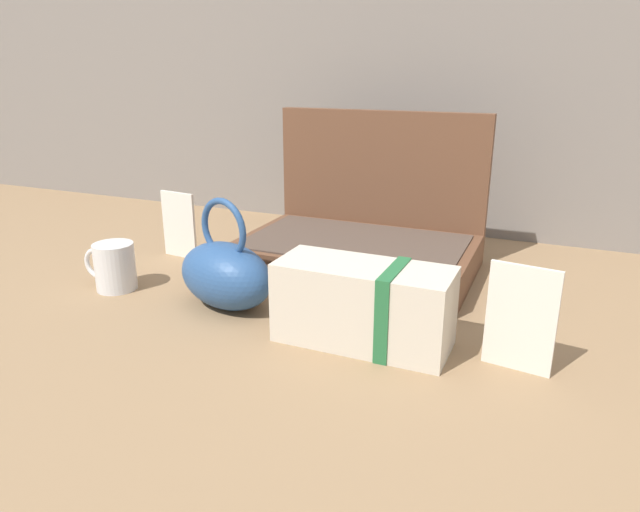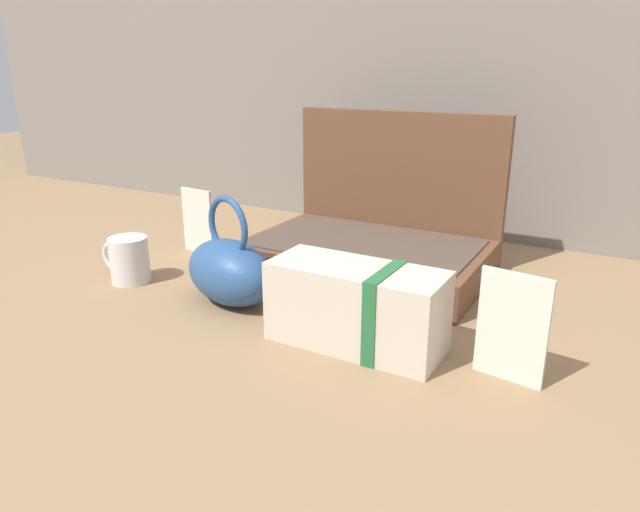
{
  "view_description": "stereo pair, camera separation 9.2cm",
  "coord_description": "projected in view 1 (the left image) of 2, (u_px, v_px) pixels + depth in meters",
  "views": [
    {
      "loc": [
        0.33,
        -0.82,
        0.4
      ],
      "look_at": [
        -0.01,
        -0.02,
        0.1
      ],
      "focal_mm": 32.1,
      "sensor_mm": 36.0,
      "label": 1
    },
    {
      "loc": [
        0.41,
        -0.78,
        0.4
      ],
      "look_at": [
        -0.01,
        -0.02,
        0.1
      ],
      "focal_mm": 32.1,
      "sensor_mm": 36.0,
      "label": 2
    }
  ],
  "objects": [
    {
      "name": "teal_pouch_handbag",
      "position": [
        226.0,
        273.0,
        0.97
      ],
      "size": [
        0.21,
        0.16,
        0.19
      ],
      "color": "#284C7F",
      "rests_on": "ground_plane"
    },
    {
      "name": "info_card_left",
      "position": [
        521.0,
        319.0,
        0.76
      ],
      "size": [
        0.09,
        0.02,
        0.15
      ],
      "primitive_type": "cube",
      "rotation": [
        0.0,
        0.0,
        -0.15
      ],
      "color": "silver",
      "rests_on": "ground_plane"
    },
    {
      "name": "ground_plane",
      "position": [
        332.0,
        311.0,
        0.96
      ],
      "size": [
        6.0,
        6.0,
        0.0
      ],
      "primitive_type": "plane",
      "color": "#8C6D4C"
    },
    {
      "name": "coffee_mug",
      "position": [
        114.0,
        266.0,
        1.05
      ],
      "size": [
        0.11,
        0.07,
        0.09
      ],
      "color": "silver",
      "rests_on": "ground_plane"
    },
    {
      "name": "cream_toiletry_bag",
      "position": [
        365.0,
        305.0,
        0.84
      ],
      "size": [
        0.26,
        0.11,
        0.13
      ],
      "color": "beige",
      "rests_on": "ground_plane"
    },
    {
      "name": "poster_card_right",
      "position": [
        179.0,
        225.0,
        1.22
      ],
      "size": [
        0.09,
        0.02,
        0.14
      ],
      "primitive_type": "cube",
      "rotation": [
        0.0,
        0.0,
        -0.11
      ],
      "color": "silver",
      "rests_on": "ground_plane"
    },
    {
      "name": "open_suitcase",
      "position": [
        362.0,
        236.0,
        1.15
      ],
      "size": [
        0.45,
        0.31,
        0.31
      ],
      "color": "brown",
      "rests_on": "ground_plane"
    }
  ]
}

